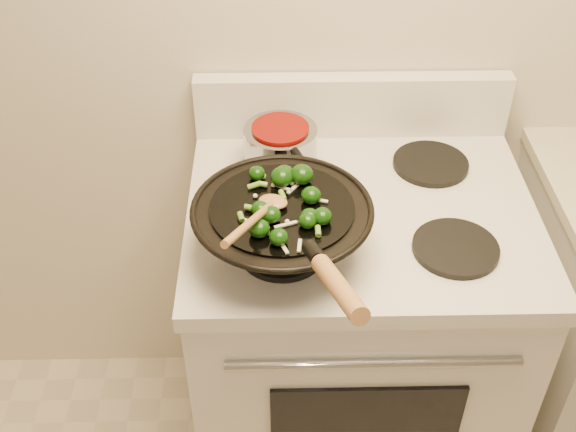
{
  "coord_description": "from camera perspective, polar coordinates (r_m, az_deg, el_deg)",
  "views": [
    {
      "loc": [
        -0.3,
        -0.08,
        1.94
      ],
      "look_at": [
        -0.28,
        1.02,
        1.02
      ],
      "focal_mm": 45.0,
      "sensor_mm": 36.0,
      "label": 1
    }
  ],
  "objects": [
    {
      "name": "stove",
      "position": [
        1.94,
        4.96,
        -9.55
      ],
      "size": [
        0.78,
        0.67,
        1.08
      ],
      "color": "silver",
      "rests_on": "ground"
    },
    {
      "name": "wooden_spoon",
      "position": [
        1.35,
        -2.2,
        0.22
      ],
      "size": [
        0.12,
        0.26,
        0.1
      ],
      "color": "#9D6C3E",
      "rests_on": "wok"
    },
    {
      "name": "saucepan",
      "position": [
        1.69,
        -0.58,
        5.55
      ],
      "size": [
        0.17,
        0.27,
        0.1
      ],
      "color": "#94979C",
      "rests_on": "stove"
    },
    {
      "name": "stirfry",
      "position": [
        1.41,
        -0.03,
        1.42
      ],
      "size": [
        0.18,
        0.25,
        0.04
      ],
      "color": "black",
      "rests_on": "wok"
    },
    {
      "name": "wok",
      "position": [
        1.44,
        -0.42,
        -0.84
      ],
      "size": [
        0.36,
        0.59,
        0.25
      ],
      "color": "black",
      "rests_on": "stove"
    }
  ]
}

